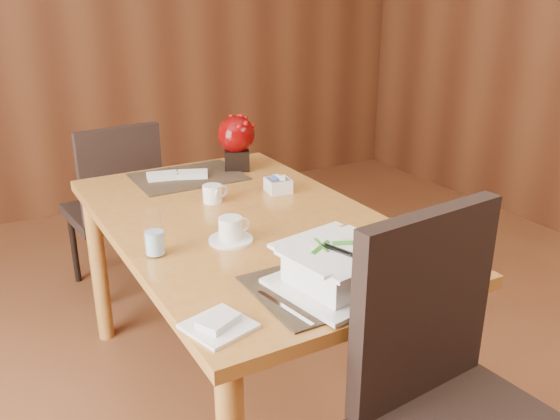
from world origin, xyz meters
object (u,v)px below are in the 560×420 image
creamer_jug (212,194)px  near_chair (455,393)px  dining_table (246,244)px  soup_setting (337,269)px  sugar_caddy (278,185)px  berry_decor (236,139)px  water_glass (154,233)px  far_chair (116,201)px  coffee_cup (231,231)px  bread_plate (219,326)px

creamer_jug → near_chair: size_ratio=0.09×
dining_table → soup_setting: 0.60m
creamer_jug → near_chair: bearing=-86.8°
creamer_jug → sugar_caddy: bearing=-9.2°
berry_decor → near_chair: near_chair is taller
soup_setting → creamer_jug: bearing=82.1°
water_glass → far_chair: far_chair is taller
soup_setting → coffee_cup: size_ratio=2.41×
bread_plate → berry_decor: bearing=62.3°
berry_decor → far_chair: (-0.43, 0.52, -0.38)m
creamer_jug → far_chair: (-0.16, 0.86, -0.27)m
soup_setting → coffee_cup: bearing=95.6°
dining_table → sugar_caddy: 0.34m
creamer_jug → soup_setting: bearing=-93.1°
soup_setting → bread_plate: soup_setting is taller
water_glass → sugar_caddy: bearing=27.7°
soup_setting → coffee_cup: soup_setting is taller
soup_setting → creamer_jug: soup_setting is taller
coffee_cup → sugar_caddy: size_ratio=1.59×
water_glass → berry_decor: 0.91m
soup_setting → far_chair: (-0.18, 1.65, -0.30)m
near_chair → water_glass: bearing=117.5°
water_glass → creamer_jug: (0.34, 0.34, -0.04)m
berry_decor → water_glass: bearing=-131.6°
bread_plate → far_chair: bearing=83.9°
coffee_cup → berry_decor: bearing=62.8°
soup_setting → far_chair: far_chair is taller
berry_decor → near_chair: bearing=-94.3°
berry_decor → far_chair: bearing=129.6°
dining_table → near_chair: size_ratio=1.46×
coffee_cup → berry_decor: berry_decor is taller
dining_table → creamer_jug: (-0.03, 0.22, 0.13)m
soup_setting → creamer_jug: (-0.02, 0.79, -0.03)m
dining_table → sugar_caddy: size_ratio=16.49×
soup_setting → bread_plate: (-0.36, -0.02, -0.06)m
dining_table → creamer_jug: creamer_jug is taller
sugar_caddy → berry_decor: berry_decor is taller
dining_table → creamer_jug: 0.26m
soup_setting → berry_decor: 1.16m
coffee_cup → water_glass: bearing=175.4°
coffee_cup → soup_setting: bearing=-74.9°
soup_setting → sugar_caddy: size_ratio=3.82×
coffee_cup → bread_plate: 0.51m
creamer_jug → bread_plate: creamer_jug is taller
creamer_jug → berry_decor: 0.44m
berry_decor → coffee_cup: bearing=-117.2°
coffee_cup → water_glass: size_ratio=1.00×
bread_plate → far_chair: (0.18, 1.67, -0.25)m
berry_decor → bread_plate: berry_decor is taller
berry_decor → far_chair: berry_decor is taller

